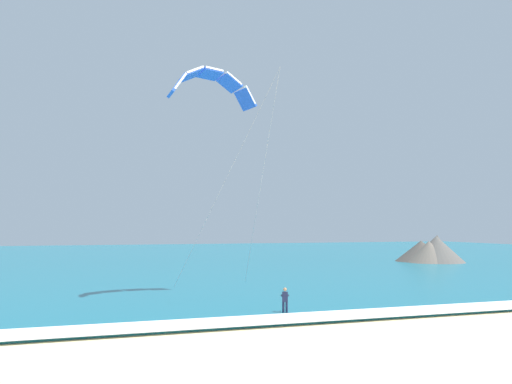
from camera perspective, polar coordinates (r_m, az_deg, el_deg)
name	(u,v)px	position (r m, az deg, el deg)	size (l,w,h in m)	color
sea	(182,257)	(86.97, -8.46, -7.35)	(200.00, 120.00, 0.20)	#146075
surf_foam	(346,315)	(30.58, 10.19, -13.57)	(200.00, 2.81, 0.04)	white
surfboard	(285,316)	(31.01, 3.32, -13.85)	(0.89, 1.47, 0.09)	yellow
kitesurfer	(285,300)	(30.88, 3.32, -12.17)	(0.64, 0.63, 1.69)	#191E38
kite_primary	(212,84)	(38.72, -5.04, 12.19)	(7.26, 9.17, 16.03)	blue
headland_right	(431,251)	(77.99, 19.26, -6.31)	(9.52, 10.39, 4.06)	#56514C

